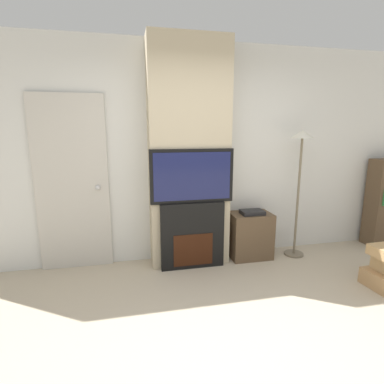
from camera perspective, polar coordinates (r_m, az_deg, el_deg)
ground_plane at (r=2.49m, az=9.58°, el=-30.33°), size 14.00×14.00×0.00m
wall_back at (r=3.81m, az=-1.16°, el=7.10°), size 6.00×0.06×2.70m
chimney_breast at (r=3.62m, az=-0.56°, el=6.86°), size 0.96×0.33×2.70m
fireplace at (r=3.67m, az=0.00°, el=-8.24°), size 0.77×0.15×0.82m
television at (r=3.48m, az=0.01°, el=3.04°), size 0.99×0.07×0.63m
floor_lamp at (r=4.06m, az=19.98°, el=5.66°), size 0.29×0.29×1.66m
media_stand at (r=4.05m, az=11.00°, el=-7.98°), size 0.53×0.37×0.65m
entry_door at (r=3.78m, az=-21.84°, el=1.34°), size 0.83×0.09×2.06m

